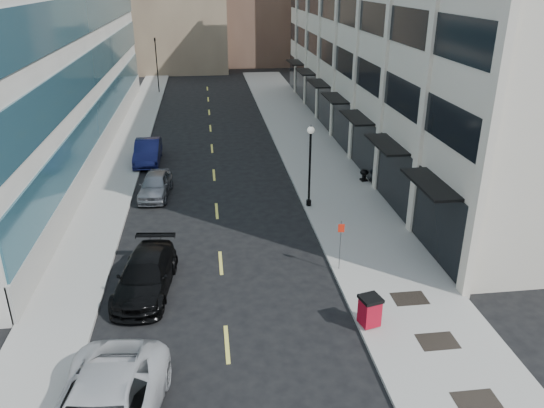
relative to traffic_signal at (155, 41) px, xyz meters
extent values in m
plane|color=black|center=(5.50, -48.00, -5.72)|extent=(160.00, 160.00, 0.00)
cube|color=gray|center=(13.00, -28.00, -5.64)|extent=(5.00, 80.00, 0.15)
cube|color=gray|center=(-1.00, -28.00, -5.64)|extent=(3.00, 80.00, 0.15)
cube|color=beige|center=(22.50, -21.00, 3.28)|extent=(14.00, 46.00, 18.00)
cube|color=black|center=(15.52, -21.00, -3.72)|extent=(0.18, 46.00, 3.60)
cube|color=black|center=(15.53, -21.00, 0.78)|extent=(0.12, 46.00, 1.80)
cube|color=black|center=(15.53, -21.00, 4.28)|extent=(0.12, 46.00, 1.80)
cube|color=beige|center=(15.50, -44.00, 3.28)|extent=(0.35, 0.60, 18.00)
cube|color=beige|center=(15.50, -38.00, 3.28)|extent=(0.35, 0.60, 18.00)
cube|color=beige|center=(15.50, -32.00, 3.28)|extent=(0.35, 0.60, 18.00)
cube|color=beige|center=(15.50, -26.00, 3.28)|extent=(0.35, 0.60, 18.00)
cube|color=beige|center=(15.50, -20.00, 3.28)|extent=(0.35, 0.60, 18.00)
cube|color=beige|center=(15.50, -14.00, 3.28)|extent=(0.35, 0.60, 18.00)
cube|color=beige|center=(15.50, -8.00, 3.28)|extent=(0.35, 0.60, 18.00)
cube|color=beige|center=(15.50, -2.00, 3.28)|extent=(0.35, 0.60, 18.00)
cube|color=black|center=(14.85, -41.00, -1.82)|extent=(1.30, 4.00, 0.12)
cube|color=black|center=(14.85, -35.00, -1.82)|extent=(1.30, 4.00, 0.12)
cube|color=black|center=(14.85, -29.00, -1.82)|extent=(1.30, 4.00, 0.12)
cube|color=black|center=(14.85, -23.00, -1.82)|extent=(1.30, 4.00, 0.12)
cube|color=black|center=(14.85, -17.00, -1.82)|extent=(1.30, 4.00, 0.12)
cube|color=black|center=(14.85, -11.00, -1.82)|extent=(1.30, 4.00, 0.12)
cube|color=black|center=(14.85, -5.00, -1.82)|extent=(1.30, 4.00, 0.12)
cube|color=gray|center=(-2.46, -21.00, -4.82)|extent=(0.20, 46.00, 1.80)
cube|color=#2B5766|center=(-2.47, -21.00, -2.72)|extent=(0.14, 45.60, 2.40)
cube|color=#2B5766|center=(-2.47, -21.00, 0.78)|extent=(0.14, 45.60, 2.40)
cube|color=#2B5766|center=(-2.47, -21.00, 4.28)|extent=(0.14, 45.60, 2.40)
cube|color=black|center=(13.10, -50.00, -5.56)|extent=(1.40, 1.00, 0.01)
cube|color=black|center=(13.10, -47.00, -5.56)|extent=(1.40, 1.00, 0.01)
cube|color=black|center=(13.10, -44.20, -5.56)|extent=(1.40, 1.00, 0.01)
cube|color=#D8CC4C|center=(5.50, -46.00, -5.71)|extent=(0.15, 2.20, 0.01)
cube|color=#D8CC4C|center=(5.50, -40.00, -5.71)|extent=(0.15, 2.20, 0.01)
cube|color=#D8CC4C|center=(5.50, -34.00, -5.71)|extent=(0.15, 2.20, 0.01)
cube|color=#D8CC4C|center=(5.50, -28.00, -5.71)|extent=(0.15, 2.20, 0.01)
cube|color=#D8CC4C|center=(5.50, -22.00, -5.71)|extent=(0.15, 2.20, 0.01)
cube|color=#D8CC4C|center=(5.50, -16.00, -5.71)|extent=(0.15, 2.20, 0.01)
cube|color=#D8CC4C|center=(5.50, -10.00, -5.71)|extent=(0.15, 2.20, 0.01)
cube|color=#D8CC4C|center=(5.50, -4.00, -5.71)|extent=(0.15, 2.20, 0.01)
cube|color=#D8CC4C|center=(5.50, 2.00, -5.71)|extent=(0.15, 2.20, 0.01)
cylinder|color=black|center=(0.00, 0.00, -2.72)|extent=(0.12, 0.12, 6.00)
imported|color=black|center=(0.00, 0.00, 0.27)|extent=(0.66, 0.66, 1.98)
imported|color=black|center=(2.30, -42.00, -4.95)|extent=(2.73, 5.48, 1.53)
imported|color=gray|center=(1.90, -31.27, -4.99)|extent=(2.06, 4.38, 1.45)
imported|color=#111441|center=(0.91, -24.77, -4.91)|extent=(1.71, 4.89, 1.61)
cube|color=#A30A1D|center=(10.90, -45.71, -4.98)|extent=(0.81, 0.81, 1.08)
cube|color=black|center=(10.90, -45.71, -4.41)|extent=(0.91, 0.91, 0.13)
cylinder|color=black|center=(10.69, -45.35, -5.45)|extent=(0.06, 0.24, 0.24)
cylinder|color=black|center=(11.12, -45.35, -5.45)|extent=(0.06, 0.24, 0.24)
cylinder|color=black|center=(10.80, -34.19, -5.41)|extent=(0.29, 0.29, 0.33)
cylinder|color=black|center=(10.80, -34.19, -3.31)|extent=(0.13, 0.13, 4.16)
sphere|color=silver|center=(10.80, -34.19, -1.10)|extent=(0.40, 0.40, 0.40)
cone|color=black|center=(10.80, -34.19, -0.87)|extent=(0.11, 0.11, 0.16)
cylinder|color=slate|center=(10.80, -41.45, -4.37)|extent=(0.04, 0.04, 2.39)
cube|color=red|center=(10.80, -41.47, -3.52)|extent=(0.28, 0.06, 0.38)
cube|color=black|center=(15.10, -30.70, -5.51)|extent=(0.46, 0.46, 0.12)
cylinder|color=black|center=(15.10, -30.70, -5.27)|extent=(0.26, 0.26, 0.40)
ellipsoid|color=black|center=(15.10, -30.70, -4.99)|extent=(0.55, 0.55, 0.39)
camera|label=1|loc=(5.15, -61.79, 6.64)|focal=35.00mm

